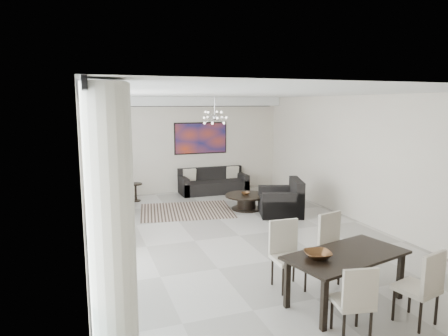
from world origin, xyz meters
name	(u,v)px	position (x,y,z in m)	size (l,w,h in m)	color
room_shell	(261,165)	(0.46, 0.00, 1.45)	(6.00, 9.00, 2.90)	#A8A39B
window_wall	(91,174)	(-2.86, 0.00, 1.47)	(0.37, 8.95, 2.90)	silver
soffit	(186,101)	(0.00, 4.30, 2.77)	(5.98, 0.40, 0.26)	white
painting	(201,138)	(0.50, 4.47, 1.65)	(1.68, 0.04, 0.98)	#AD3518
chandelier	(215,118)	(0.30, 2.50, 2.35)	(0.66, 0.66, 0.71)	silver
rug	(186,211)	(-0.55, 2.25, 0.01)	(2.30, 1.77, 0.01)	black
coffee_table	(246,201)	(0.95, 1.89, 0.22)	(1.09, 1.09, 0.38)	black
bowl_coffee	(246,193)	(0.93, 1.89, 0.42)	(0.22, 0.22, 0.07)	brown
sofa_main	(213,184)	(0.76, 4.07, 0.25)	(2.06, 0.84, 0.75)	black
loveseat	(103,199)	(-2.55, 3.05, 0.29)	(0.95, 1.69, 0.84)	black
armchair	(282,203)	(1.59, 1.14, 0.30)	(1.27, 1.30, 0.88)	black
side_table	(136,189)	(-1.63, 3.74, 0.34)	(0.37, 0.37, 0.51)	black
tv_console	(98,229)	(-2.76, 0.61, 0.25)	(0.45, 1.58, 0.49)	black
television	(106,202)	(-2.60, 0.55, 0.82)	(1.11, 0.15, 0.64)	gray
dining_table	(346,260)	(0.31, -3.10, 0.62)	(1.84, 1.20, 0.71)	black
dining_chair_sw	(356,298)	(-0.13, -3.87, 0.52)	(0.49, 0.49, 0.90)	#BAB39A
dining_chair_se	(424,283)	(0.84, -3.91, 0.56)	(0.54, 0.54, 0.97)	#BAB39A
dining_chair_nw	(286,249)	(-0.20, -2.36, 0.57)	(0.47, 0.47, 1.00)	#BAB39A
dining_chair_ne	(334,240)	(0.68, -2.29, 0.58)	(0.56, 0.56, 1.01)	#BAB39A
bowl_dining	(318,255)	(-0.14, -3.10, 0.75)	(0.35, 0.35, 0.09)	brown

